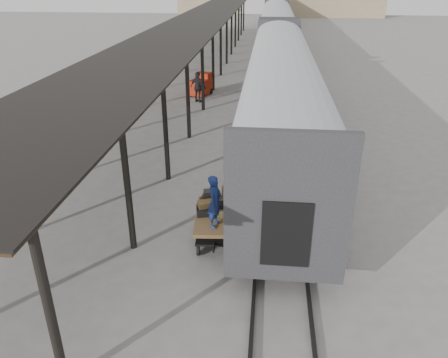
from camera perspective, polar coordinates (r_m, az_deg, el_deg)
name	(u,v)px	position (r m, az deg, el deg)	size (l,w,h in m)	color
ground	(188,217)	(15.43, -4.76, -4.95)	(160.00, 160.00, 0.00)	slate
train	(277,27)	(47.12, 6.92, 19.16)	(3.45, 76.01, 4.01)	silver
canopy	(197,23)	(37.72, -3.55, 19.73)	(4.90, 64.30, 4.15)	#422B19
rails	(276,53)	(47.68, 6.75, 16.04)	(1.54, 150.00, 0.12)	black
baggage_cart	(216,220)	(13.92, -1.06, -5.40)	(1.43, 2.49, 0.86)	brown
suitcase_stack	(213,204)	(13.97, -1.45, -3.35)	(1.16, 1.25, 0.58)	#333335
luggage_tug	(201,85)	(30.72, -3.00, 12.11)	(1.50, 1.92, 1.49)	maroon
porter	(215,201)	(12.84, -1.20, -2.94)	(0.60, 0.39, 1.64)	navy
pedestrian	(198,87)	(28.95, -3.39, 11.87)	(1.15, 0.48, 1.96)	black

